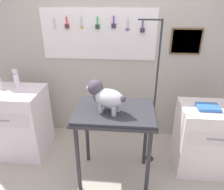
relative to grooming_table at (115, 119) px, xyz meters
The scene contains 8 objects.
rear_wall_panel 1.02m from the grooming_table, 95.91° to the left, with size 4.00×0.11×2.30m.
grooming_table is the anchor object (origin of this frame).
grooming_arm 0.54m from the grooming_table, 36.58° to the left, with size 0.30×0.11×1.78m.
dog 0.30m from the grooming_table, 163.89° to the right, with size 0.43×0.30×0.32m.
counter_left 1.44m from the grooming_table, 165.12° to the left, with size 0.80×0.58×0.91m.
cabinet_right 1.18m from the grooming_table, 13.78° to the left, with size 0.68×0.54×0.84m.
pump_bottle_white 1.41m from the grooming_table, 158.99° to the left, with size 0.06×0.06×0.23m.
supply_tray 1.05m from the grooming_table, 13.33° to the left, with size 0.24×0.18×0.04m.
Camera 1 is at (0.25, -1.61, 2.00)m, focal length 34.39 mm.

